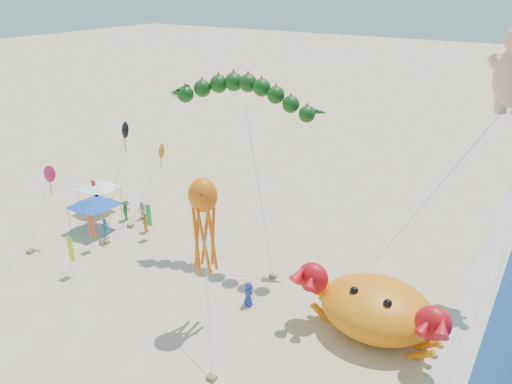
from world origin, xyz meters
TOP-DOWN VIEW (x-y plane):
  - ground at (0.00, 0.00)m, footprint 320.00×320.00m
  - foam_strip at (12.00, 0.00)m, footprint 320.00×320.00m
  - crab_inflatable at (7.31, 0.55)m, footprint 9.17×6.07m
  - dragon_kite at (-4.55, 4.39)m, footprint 11.16×4.39m
  - octopus_kite at (-1.89, -3.74)m, footprint 4.48×5.05m
  - canopy_blue at (-17.15, 0.76)m, footprint 3.56×3.56m
  - canopy_white at (-19.70, 3.50)m, footprint 3.16×3.16m
  - feather_flags at (-15.01, -0.37)m, footprint 8.31×8.20m
  - beachgoers at (-12.59, 2.20)m, footprint 16.92×6.23m
  - small_kites at (-15.62, 1.80)m, footprint 5.22×12.13m

SIDE VIEW (x-z plane):
  - ground at x=0.00m, z-range 0.00..0.00m
  - foam_strip at x=12.00m, z-range 0.01..0.01m
  - beachgoers at x=-12.59m, z-range -0.03..1.79m
  - crab_inflatable at x=7.31m, z-range -0.24..3.78m
  - feather_flags at x=-15.01m, z-range 0.41..3.61m
  - canopy_white at x=-19.70m, z-range 1.09..3.79m
  - canopy_blue at x=-17.15m, z-range 1.09..3.80m
  - small_kites at x=-15.62m, z-range 1.41..10.89m
  - octopus_kite at x=-1.89m, z-range 2.23..11.65m
  - dragon_kite at x=-4.55m, z-range 5.39..18.63m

